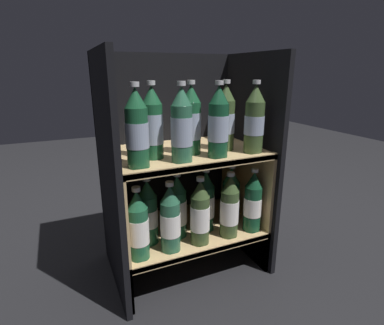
# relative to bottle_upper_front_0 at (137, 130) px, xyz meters

# --- Properties ---
(ground_plane) EXTENTS (6.00, 6.00, 0.00)m
(ground_plane) POSITION_rel_bottle_upper_front_0_xyz_m (0.22, -0.06, -0.62)
(ground_plane) COLOR black
(fridge_back_wall) EXTENTS (0.61, 0.02, 0.86)m
(fridge_back_wall) POSITION_rel_bottle_upper_front_0_xyz_m (0.22, 0.33, -0.19)
(fridge_back_wall) COLOR black
(fridge_back_wall) RESTS_ON ground_plane
(fridge_side_left) EXTENTS (0.02, 0.42, 0.86)m
(fridge_side_left) POSITION_rel_bottle_upper_front_0_xyz_m (-0.08, 0.13, -0.19)
(fridge_side_left) COLOR black
(fridge_side_left) RESTS_ON ground_plane
(fridge_side_right) EXTENTS (0.02, 0.42, 0.86)m
(fridge_side_right) POSITION_rel_bottle_upper_front_0_xyz_m (0.51, 0.13, -0.19)
(fridge_side_right) COLOR black
(fridge_side_right) RESTS_ON ground_plane
(shelf_lower) EXTENTS (0.57, 0.38, 0.18)m
(shelf_lower) POSITION_rel_bottle_upper_front_0_xyz_m (0.22, 0.12, -0.47)
(shelf_lower) COLOR tan
(shelf_lower) RESTS_ON ground_plane
(shelf_upper) EXTENTS (0.57, 0.38, 0.51)m
(shelf_upper) POSITION_rel_bottle_upper_front_0_xyz_m (0.22, 0.12, -0.25)
(shelf_upper) COLOR tan
(shelf_upper) RESTS_ON ground_plane
(bottle_upper_front_0) EXTENTS (0.07, 0.07, 0.26)m
(bottle_upper_front_0) POSITION_rel_bottle_upper_front_0_xyz_m (0.00, 0.00, 0.00)
(bottle_upper_front_0) COLOR #194C2D
(bottle_upper_front_0) RESTS_ON shelf_upper
(bottle_upper_front_1) EXTENTS (0.07, 0.07, 0.26)m
(bottle_upper_front_1) POSITION_rel_bottle_upper_front_0_xyz_m (0.15, -0.00, -0.00)
(bottle_upper_front_1) COLOR #285B42
(bottle_upper_front_1) RESTS_ON shelf_upper
(bottle_upper_front_2) EXTENTS (0.07, 0.07, 0.26)m
(bottle_upper_front_2) POSITION_rel_bottle_upper_front_0_xyz_m (0.28, -0.00, -0.00)
(bottle_upper_front_2) COLOR #144228
(bottle_upper_front_2) RESTS_ON shelf_upper
(bottle_upper_front_3) EXTENTS (0.07, 0.07, 0.26)m
(bottle_upper_front_3) POSITION_rel_bottle_upper_front_0_xyz_m (0.43, -0.00, 0.00)
(bottle_upper_front_3) COLOR #384C28
(bottle_upper_front_3) RESTS_ON shelf_upper
(bottle_upper_back_0) EXTENTS (0.07, 0.07, 0.26)m
(bottle_upper_back_0) POSITION_rel_bottle_upper_front_0_xyz_m (0.07, 0.08, -0.00)
(bottle_upper_back_0) COLOR #194C2D
(bottle_upper_back_0) RESTS_ON shelf_upper
(bottle_upper_back_1) EXTENTS (0.07, 0.07, 0.26)m
(bottle_upper_back_1) POSITION_rel_bottle_upper_front_0_xyz_m (0.21, 0.08, -0.00)
(bottle_upper_back_1) COLOR #194C2D
(bottle_upper_back_1) RESTS_ON shelf_upper
(bottle_upper_back_2) EXTENTS (0.07, 0.07, 0.26)m
(bottle_upper_back_2) POSITION_rel_bottle_upper_front_0_xyz_m (0.36, 0.08, 0.00)
(bottle_upper_back_2) COLOR #384C28
(bottle_upper_back_2) RESTS_ON shelf_upper
(bottle_lower_front_0) EXTENTS (0.07, 0.07, 0.26)m
(bottle_lower_front_0) POSITION_rel_bottle_upper_front_0_xyz_m (-0.01, 0.00, -0.33)
(bottle_lower_front_0) COLOR #1E5638
(bottle_lower_front_0) RESTS_ON shelf_lower
(bottle_lower_front_1) EXTENTS (0.07, 0.07, 0.26)m
(bottle_lower_front_1) POSITION_rel_bottle_upper_front_0_xyz_m (0.10, -0.00, -0.33)
(bottle_lower_front_1) COLOR #285B42
(bottle_lower_front_1) RESTS_ON shelf_lower
(bottle_lower_front_2) EXTENTS (0.07, 0.07, 0.26)m
(bottle_lower_front_2) POSITION_rel_bottle_upper_front_0_xyz_m (0.22, 0.00, -0.33)
(bottle_lower_front_2) COLOR #384C28
(bottle_lower_front_2) RESTS_ON shelf_lower
(bottle_lower_front_3) EXTENTS (0.07, 0.07, 0.26)m
(bottle_lower_front_3) POSITION_rel_bottle_upper_front_0_xyz_m (0.34, 0.00, -0.33)
(bottle_lower_front_3) COLOR #384C28
(bottle_lower_front_3) RESTS_ON shelf_lower
(bottle_lower_front_4) EXTENTS (0.07, 0.07, 0.26)m
(bottle_lower_front_4) POSITION_rel_bottle_upper_front_0_xyz_m (0.45, 0.00, -0.33)
(bottle_lower_front_4) COLOR #144228
(bottle_lower_front_4) RESTS_ON shelf_lower
(bottle_lower_back_0) EXTENTS (0.07, 0.07, 0.26)m
(bottle_lower_back_0) POSITION_rel_bottle_upper_front_0_xyz_m (0.04, 0.08, -0.32)
(bottle_lower_back_0) COLOR #1E5638
(bottle_lower_back_0) RESTS_ON shelf_lower
(bottle_lower_back_1) EXTENTS (0.07, 0.07, 0.26)m
(bottle_lower_back_1) POSITION_rel_bottle_upper_front_0_xyz_m (0.16, 0.08, -0.33)
(bottle_lower_back_1) COLOR #1E5638
(bottle_lower_back_1) RESTS_ON shelf_lower
(bottle_lower_back_2) EXTENTS (0.07, 0.07, 0.26)m
(bottle_lower_back_2) POSITION_rel_bottle_upper_front_0_xyz_m (0.28, 0.08, -0.33)
(bottle_lower_back_2) COLOR #144228
(bottle_lower_back_2) RESTS_ON shelf_lower
(bottle_lower_back_3) EXTENTS (0.07, 0.07, 0.26)m
(bottle_lower_back_3) POSITION_rel_bottle_upper_front_0_xyz_m (0.39, 0.08, -0.33)
(bottle_lower_back_3) COLOR #194C2D
(bottle_lower_back_3) RESTS_ON shelf_lower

